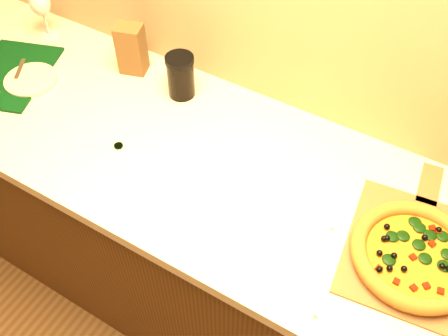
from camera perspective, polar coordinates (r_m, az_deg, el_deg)
cabinet at (r=1.78m, az=2.73°, el=-10.82°), size 2.80×0.65×0.86m
countertop at (r=1.41m, az=3.39°, el=-1.83°), size 2.84×0.68×0.04m
pizza_peel at (r=1.35m, az=21.04°, el=-8.64°), size 0.37×0.52×0.01m
pizza at (r=1.31m, az=20.98°, el=-9.27°), size 0.31×0.31×0.04m
cutting_board at (r=1.85m, az=-23.34°, el=9.80°), size 0.34×0.40×0.03m
bottle_cap at (r=1.50m, az=-11.97°, el=2.50°), size 0.03×0.03×0.01m
wine_glass at (r=1.93m, az=-20.27°, el=17.16°), size 0.07×0.07×0.18m
paper_bag at (r=1.71m, az=-10.52°, el=13.22°), size 0.10×0.09×0.17m
dark_jar at (r=1.60m, az=-4.98°, el=10.44°), size 0.09×0.09×0.14m
side_plate at (r=1.80m, az=-21.20°, el=9.33°), size 0.20×0.20×0.02m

